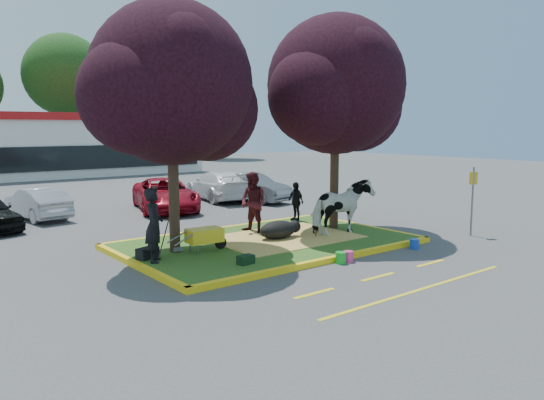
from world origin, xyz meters
TOP-DOWN VIEW (x-y plane):
  - ground at (0.00, 0.00)m, footprint 90.00×90.00m
  - median_island at (0.00, 0.00)m, footprint 8.00×5.00m
  - curb_near at (0.00, -2.58)m, footprint 8.30×0.16m
  - curb_far at (0.00, 2.58)m, footprint 8.30×0.16m
  - curb_left at (-4.08, 0.00)m, footprint 0.16×5.30m
  - curb_right at (4.08, 0.00)m, footprint 0.16×5.30m
  - straw_bedding at (0.60, 0.00)m, footprint 4.20×3.00m
  - tree_purple_left at (-2.78, 0.38)m, footprint 5.06×4.20m
  - tree_purple_right at (2.92, 0.18)m, footprint 5.30×4.40m
  - fire_lane_stripe_a at (-2.00, -4.20)m, footprint 1.10×0.12m
  - fire_lane_stripe_b at (0.00, -4.20)m, footprint 1.10×0.12m
  - fire_lane_stripe_c at (2.00, -4.20)m, footprint 1.10×0.12m
  - fire_lane_long at (0.00, -5.40)m, footprint 6.00×0.10m
  - retail_building at (2.00, 27.98)m, footprint 20.40×8.40m
  - treeline at (1.23, 37.61)m, footprint 46.58×7.80m
  - cow at (2.28, -0.77)m, footprint 2.06×0.99m
  - calf at (0.38, -0.01)m, footprint 1.39×1.01m
  - handler at (-3.70, -0.25)m, footprint 0.70×0.80m
  - visitor_a at (0.37, 1.20)m, footprint 0.91×1.06m
  - visitor_b at (2.82, 2.03)m, footprint 0.39×0.82m
  - wheelbarrow at (-2.16, -0.07)m, footprint 1.66×0.62m
  - gear_bag_dark at (-3.70, 0.17)m, footprint 0.61×0.44m
  - gear_bag_green at (-2.07, -1.82)m, footprint 0.43×0.30m
  - sign_post at (5.97, -2.89)m, footprint 0.30×0.11m
  - bucket_green at (0.19, -2.80)m, footprint 0.29×0.29m
  - bucket_pink at (0.47, -2.80)m, footprint 0.30×0.30m
  - bucket_blue at (3.02, -2.93)m, footprint 0.30×0.30m
  - car_silver at (-4.07, 8.95)m, footprint 1.71×3.73m
  - car_red at (0.68, 7.87)m, footprint 3.50×5.23m
  - car_white at (4.18, 9.25)m, footprint 2.75×5.02m
  - car_grey at (5.01, 7.77)m, footprint 2.27×4.20m

SIDE VIEW (x-z plane):
  - ground at x=0.00m, z-range 0.00..0.00m
  - fire_lane_stripe_a at x=-2.00m, z-range 0.00..0.01m
  - fire_lane_stripe_b at x=0.00m, z-range 0.00..0.01m
  - fire_lane_stripe_c at x=2.00m, z-range 0.00..0.01m
  - fire_lane_long at x=0.00m, z-range 0.00..0.01m
  - median_island at x=0.00m, z-range 0.00..0.15m
  - curb_near at x=0.00m, z-range 0.00..0.15m
  - curb_far at x=0.00m, z-range 0.00..0.15m
  - curb_left at x=-4.08m, z-range 0.00..0.15m
  - curb_right at x=4.08m, z-range 0.00..0.15m
  - bucket_pink at x=0.47m, z-range 0.00..0.28m
  - bucket_blue at x=3.02m, z-range 0.00..0.28m
  - bucket_green at x=0.19m, z-range 0.00..0.30m
  - straw_bedding at x=0.60m, z-range 0.15..0.16m
  - gear_bag_green at x=-2.07m, z-range 0.15..0.36m
  - gear_bag_dark at x=-3.70m, z-range 0.15..0.43m
  - calf at x=0.38m, z-range 0.15..0.69m
  - wheelbarrow at x=-2.16m, z-range 0.27..0.89m
  - car_silver at x=-4.07m, z-range 0.00..1.19m
  - car_grey at x=5.01m, z-range 0.00..1.31m
  - car_red at x=0.68m, z-range 0.00..1.33m
  - car_white at x=4.18m, z-range 0.00..1.38m
  - visitor_b at x=2.82m, z-range 0.15..1.52m
  - cow at x=2.28m, z-range 0.15..1.86m
  - handler at x=-3.70m, z-range 0.15..1.98m
  - visitor_a at x=0.37m, z-range 0.15..2.05m
  - sign_post at x=5.97m, z-range 0.24..2.43m
  - retail_building at x=2.00m, z-range 0.05..4.45m
  - tree_purple_left at x=-2.78m, z-range 1.10..7.61m
  - tree_purple_right at x=2.92m, z-range 1.15..7.97m
  - treeline at x=1.23m, z-range 0.42..15.05m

